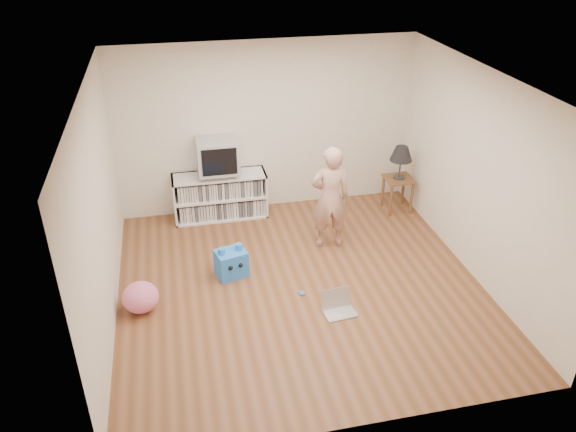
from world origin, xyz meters
The scene contains 13 objects.
ground centered at (0.00, 0.00, 0.00)m, with size 4.50×4.50×0.00m, color brown.
walls centered at (0.00, 0.00, 1.30)m, with size 4.52×4.52×2.60m.
ceiling centered at (0.00, 0.00, 2.60)m, with size 4.50×4.50×0.01m, color white.
media_unit centered at (-0.77, 2.04, 0.35)m, with size 1.40×0.45×0.70m.
dvd_deck centered at (-0.77, 2.02, 0.73)m, with size 0.45×0.35×0.07m, color gray.
crt_tv centered at (-0.77, 2.02, 1.02)m, with size 0.60×0.53×0.50m.
side_table centered at (1.95, 1.65, 0.42)m, with size 0.42×0.42×0.55m.
table_lamp centered at (1.95, 1.65, 0.94)m, with size 0.34×0.34×0.52m.
person centered at (0.62, 0.87, 0.74)m, with size 0.54×0.36×1.49m, color tan.
laptop centered at (0.32, -0.58, 0.07)m, with size 0.40×0.34×0.26m.
playing_cards centered at (-0.02, -0.18, 0.01)m, with size 0.07×0.09×0.02m, color #446AB5.
plush_blue centered at (-0.82, 0.41, 0.19)m, with size 0.44×0.39×0.44m.
plush_pink centered at (-1.95, -0.07, 0.18)m, with size 0.43×0.43×0.36m, color pink.
Camera 1 is at (-1.38, -5.62, 4.22)m, focal length 35.00 mm.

